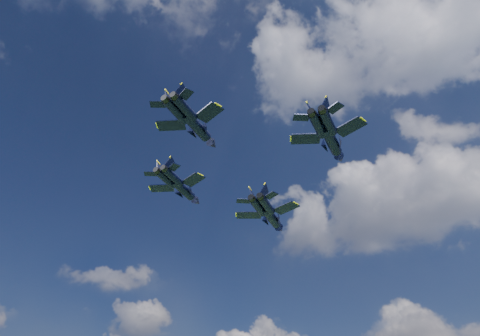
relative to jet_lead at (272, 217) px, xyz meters
name	(u,v)px	position (x,y,z in m)	size (l,w,h in m)	color
jet_lead	(272,217)	(0.00, 0.00, 0.00)	(13.35, 17.56, 4.15)	black
jet_left	(184,190)	(-9.61, -16.94, 1.02)	(11.78, 15.26, 3.63)	black
jet_right	(332,141)	(19.74, -14.50, 2.22)	(12.83, 16.69, 3.96)	black
jet_slot	(198,128)	(4.37, -31.30, 0.38)	(11.49, 14.83, 3.53)	black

